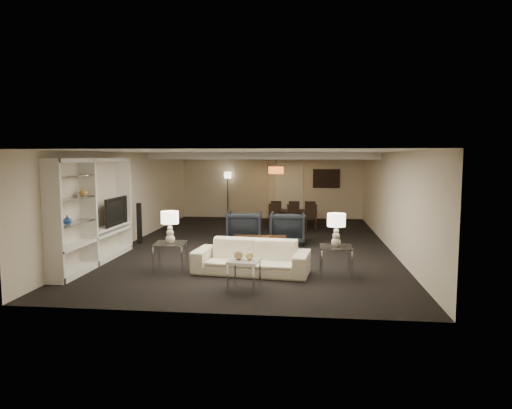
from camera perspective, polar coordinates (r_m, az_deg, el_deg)
The scene contains 35 objects.
floor at distance 12.43m, azimuth -0.00°, elevation -5.05°, with size 11.00×11.00×0.00m, color black.
ceiling at distance 12.20m, azimuth -0.00°, elevation 6.55°, with size 7.00×11.00×0.02m, color silver.
wall_back at distance 17.71m, azimuth 1.96°, elevation 2.33°, with size 7.00×0.02×2.50m, color beige.
wall_front at distance 6.86m, azimuth -5.08°, elevation -3.53°, with size 7.00×0.02×2.50m, color beige.
wall_left at distance 13.11m, azimuth -15.39°, elevation 0.83°, with size 0.02×11.00×2.50m, color beige.
wall_right at distance 12.37m, azimuth 16.34°, elevation 0.50°, with size 0.02×11.00×2.50m, color beige.
ceiling_soffit at distance 15.68m, azimuth 1.42°, elevation 6.06°, with size 7.00×4.00×0.20m, color silver.
curtains at distance 17.73m, azimuth -0.96°, elevation 2.18°, with size 1.50×0.12×2.40m, color beige.
door at distance 17.66m, azimuth 4.22°, elevation 1.66°, with size 0.90×0.05×2.10m, color silver.
painting at distance 17.62m, azimuth 8.79°, elevation 3.22°, with size 0.95×0.04×0.65m, color #142D38.
media_unit at distance 10.67m, azimuth -19.58°, elevation -0.85°, with size 0.38×3.40×2.35m, color white, non-canonical shape.
pendant_light at distance 15.67m, azimuth 2.51°, elevation 4.30°, with size 0.52×0.52×0.24m, color #D8591E.
sofa at distance 9.37m, azimuth -0.57°, elevation -6.58°, with size 2.34×0.91×0.68m, color beige.
coffee_table at distance 10.95m, azimuth 0.44°, elevation -5.34°, with size 1.28×0.75×0.46m, color black, non-canonical shape.
armchair_left at distance 12.64m, azimuth -1.48°, elevation -2.86°, with size 0.93×0.96×0.87m, color black.
armchair_right at distance 12.54m, azimuth 3.97°, elevation -2.95°, with size 0.93×0.96×0.87m, color black.
side_table_left at distance 9.72m, azimuth -10.63°, elevation -6.47°, with size 0.64×0.64×0.60m, color white, non-canonical shape.
side_table_right at distance 9.33m, azimuth 9.93°, elevation -6.99°, with size 0.64×0.64×0.60m, color white, non-canonical shape.
table_lamp_left at distance 9.61m, azimuth -10.71°, elevation -2.80°, with size 0.36×0.36×0.66m, color white, non-canonical shape.
table_lamp_right at distance 9.21m, azimuth 10.00°, elevation -3.16°, with size 0.36×0.36×0.66m, color beige, non-canonical shape.
marble_table at distance 8.32m, azimuth -1.49°, elevation -8.72°, with size 0.53×0.53×0.53m, color white, non-canonical shape.
gold_gourd_a at distance 8.26m, azimuth -2.19°, elevation -6.33°, with size 0.17×0.17×0.17m, color tan.
gold_gourd_b at distance 8.23m, azimuth -0.80°, elevation -6.44°, with size 0.15×0.15×0.15m, color #F2DA80.
television at distance 11.43m, azimuth -17.59°, elevation -0.81°, with size 0.15×1.16×0.67m, color black.
vase_blue at distance 9.67m, azimuth -22.53°, elevation -1.78°, with size 0.17×0.17×0.18m, color #224297.
vase_amber at distance 10.23m, azimuth -20.78°, elevation 1.52°, with size 0.18×0.18×0.19m, color #CB9043.
floor_speaker at distance 12.91m, azimuth -14.37°, elevation -2.30°, with size 0.12×0.12×1.12m, color black.
dining_table at distance 15.51m, azimuth 4.66°, elevation -1.80°, with size 1.61×0.90×0.56m, color black.
chair_nl at distance 14.88m, azimuth 2.28°, elevation -1.59°, with size 0.39×0.39×0.84m, color black, non-canonical shape.
chair_nm at distance 14.85m, azimuth 4.59°, elevation -1.62°, with size 0.39×0.39×0.84m, color black, non-canonical shape.
chair_nr at distance 14.85m, azimuth 6.91°, elevation -1.64°, with size 0.39×0.39×0.84m, color black, non-canonical shape.
chair_fl at distance 16.17m, azimuth 2.61°, elevation -0.98°, with size 0.39×0.39×0.84m, color black, non-canonical shape.
chair_fm at distance 16.14m, azimuth 4.73°, elevation -1.01°, with size 0.39×0.39×0.84m, color black, non-canonical shape.
chair_fr at distance 16.14m, azimuth 6.86°, elevation -1.03°, with size 0.39×0.39×0.84m, color black, non-canonical shape.
floor_lamp at distance 17.65m, azimuth -3.56°, elevation 1.16°, with size 0.26×0.26×1.79m, color black, non-canonical shape.
Camera 1 is at (1.34, -12.13, 2.38)m, focal length 32.00 mm.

